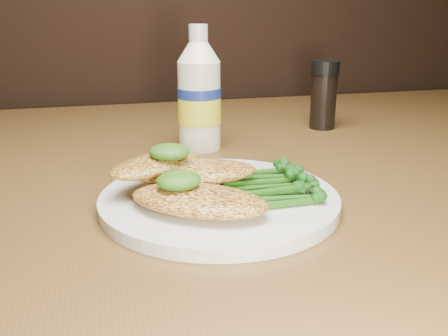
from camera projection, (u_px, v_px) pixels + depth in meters
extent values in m
cylinder|color=silver|center=(219.00, 200.00, 0.52)|extent=(0.24, 0.24, 0.01)
ellipsoid|color=gold|center=(199.00, 200.00, 0.47)|extent=(0.15, 0.13, 0.02)
ellipsoid|color=gold|center=(194.00, 172.00, 0.52)|extent=(0.13, 0.08, 0.02)
ellipsoid|color=gold|center=(156.00, 164.00, 0.52)|extent=(0.12, 0.11, 0.02)
ellipsoid|color=black|center=(179.00, 180.00, 0.48)|extent=(0.05, 0.05, 0.02)
ellipsoid|color=black|center=(170.00, 152.00, 0.52)|extent=(0.05, 0.05, 0.02)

